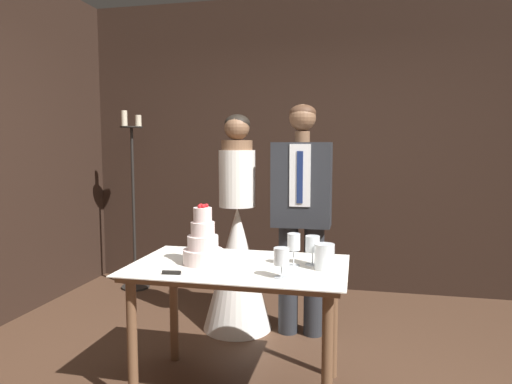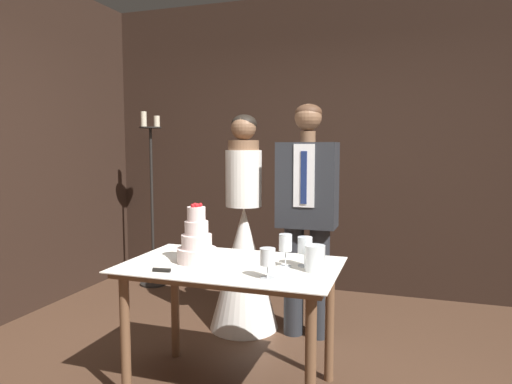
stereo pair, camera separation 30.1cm
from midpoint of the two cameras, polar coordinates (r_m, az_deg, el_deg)
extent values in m
cube|color=black|center=(4.62, 5.29, 5.91)|extent=(4.88, 0.12, 2.90)
cylinder|color=brown|center=(2.74, -18.44, -17.69)|extent=(0.06, 0.06, 0.72)
cylinder|color=brown|center=(2.41, 5.13, -20.73)|extent=(0.06, 0.06, 0.72)
cylinder|color=brown|center=(3.21, -12.97, -13.98)|extent=(0.06, 0.06, 0.72)
cylinder|color=brown|center=(2.94, 6.64, -15.76)|extent=(0.06, 0.06, 0.72)
cube|color=brown|center=(2.65, -5.45, -9.56)|extent=(1.17, 0.70, 0.03)
cube|color=white|center=(2.65, -5.46, -9.13)|extent=(1.23, 0.76, 0.01)
cylinder|color=beige|center=(2.69, -9.87, -7.97)|extent=(0.23, 0.23, 0.08)
cylinder|color=beige|center=(2.67, -9.90, -6.26)|extent=(0.18, 0.18, 0.08)
cylinder|color=beige|center=(2.65, -9.93, -4.58)|extent=(0.14, 0.14, 0.08)
cylinder|color=beige|center=(2.64, -9.96, -2.85)|extent=(0.11, 0.11, 0.08)
sphere|color=red|center=(2.63, -9.81, -1.76)|extent=(0.02, 0.02, 0.02)
sphere|color=red|center=(2.65, -9.46, -1.70)|extent=(0.02, 0.02, 0.02)
sphere|color=red|center=(2.65, -10.14, -1.69)|extent=(0.02, 0.02, 0.02)
sphere|color=red|center=(2.64, -10.18, -1.74)|extent=(0.02, 0.02, 0.02)
sphere|color=red|center=(2.61, -10.39, -1.82)|extent=(0.02, 0.02, 0.02)
sphere|color=red|center=(2.62, -9.95, -1.79)|extent=(0.02, 0.02, 0.02)
cube|color=silver|center=(2.45, -9.62, -10.26)|extent=(0.29, 0.06, 0.00)
cylinder|color=black|center=(2.51, -13.97, -9.78)|extent=(0.10, 0.03, 0.02)
cylinder|color=silver|center=(2.64, 3.79, -9.07)|extent=(0.08, 0.08, 0.00)
cylinder|color=silver|center=(2.63, 3.79, -8.27)|extent=(0.01, 0.01, 0.07)
cylinder|color=silver|center=(2.61, 3.80, -6.52)|extent=(0.08, 0.08, 0.09)
cylinder|color=silver|center=(2.38, -0.48, -10.68)|extent=(0.08, 0.08, 0.00)
cylinder|color=silver|center=(2.37, -0.48, -9.88)|extent=(0.01, 0.01, 0.07)
cylinder|color=silver|center=(2.35, -0.48, -8.07)|extent=(0.08, 0.08, 0.09)
cylinder|color=maroon|center=(2.36, -0.48, -8.77)|extent=(0.07, 0.07, 0.03)
cylinder|color=silver|center=(2.61, 1.40, -9.20)|extent=(0.07, 0.07, 0.00)
cylinder|color=silver|center=(2.60, 1.40, -8.24)|extent=(0.01, 0.01, 0.09)
cylinder|color=silver|center=(2.58, 1.41, -6.28)|extent=(0.07, 0.07, 0.10)
cylinder|color=maroon|center=(2.59, 1.40, -7.04)|extent=(0.06, 0.06, 0.02)
cylinder|color=silver|center=(2.53, 5.17, -8.10)|extent=(0.11, 0.11, 0.14)
cylinder|color=beige|center=(2.54, 5.17, -8.97)|extent=(0.05, 0.05, 0.06)
sphere|color=#F9CC4C|center=(2.52, 5.17, -8.00)|extent=(0.02, 0.02, 0.02)
cone|color=white|center=(3.63, -4.75, -9.46)|extent=(0.54, 0.54, 0.97)
cylinder|color=white|center=(3.51, -4.84, 1.68)|extent=(0.28, 0.28, 0.43)
cylinder|color=brown|center=(3.50, -4.88, 5.84)|extent=(0.24, 0.24, 0.08)
sphere|color=brown|center=(3.50, -4.90, 8.03)|extent=(0.19, 0.19, 0.19)
ellipsoid|color=black|center=(3.52, -4.83, 8.49)|extent=(0.20, 0.20, 0.14)
cylinder|color=#282B30|center=(3.55, 1.60, -10.90)|extent=(0.15, 0.15, 0.84)
cylinder|color=#282B30|center=(3.52, 4.78, -11.06)|extent=(0.15, 0.15, 0.84)
cube|color=#282B30|center=(3.40, 3.25, 0.92)|extent=(0.43, 0.24, 0.63)
cube|color=white|center=(3.27, 2.90, 2.06)|extent=(0.15, 0.01, 0.45)
cube|color=navy|center=(3.26, 2.88, 1.83)|extent=(0.04, 0.01, 0.38)
cylinder|color=brown|center=(3.39, 3.28, 6.90)|extent=(0.11, 0.11, 0.08)
sphere|color=brown|center=(3.39, 3.29, 9.25)|extent=(0.20, 0.20, 0.20)
ellipsoid|color=#472D1E|center=(3.40, 3.32, 9.82)|extent=(0.20, 0.20, 0.13)
cylinder|color=black|center=(4.94, -16.55, -11.29)|extent=(0.28, 0.28, 0.02)
cylinder|color=black|center=(4.77, -16.82, -1.94)|extent=(0.03, 0.03, 1.60)
cylinder|color=black|center=(4.73, -17.10, 7.77)|extent=(0.22, 0.22, 0.01)
cylinder|color=beige|center=(4.77, -17.93, 8.74)|extent=(0.06, 0.06, 0.16)
cylinder|color=beige|center=(4.70, -16.32, 8.55)|extent=(0.06, 0.06, 0.11)
camera|label=1|loc=(0.15, -92.86, -0.28)|focal=32.00mm
camera|label=2|loc=(0.15, 87.14, 0.28)|focal=32.00mm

